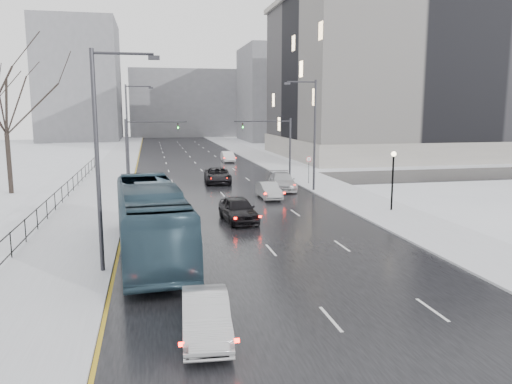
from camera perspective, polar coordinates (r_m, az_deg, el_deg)
road at (r=63.60m, az=-6.42°, el=2.69°), size 16.00×150.00×0.04m
cross_road at (r=51.77m, az=-5.11°, el=1.18°), size 130.00×10.00×0.04m
sidewalk_left at (r=63.45m, az=-15.90°, el=2.43°), size 5.00×150.00×0.16m
sidewalk_right at (r=65.44m, az=2.78°, el=2.98°), size 5.00×150.00×0.16m
park_strip at (r=64.81m, az=-24.31°, el=2.07°), size 14.00×150.00×0.12m
tree_park_e at (r=48.98m, az=-26.14°, el=-0.26°), size 9.45×9.45×13.50m
iron_fence at (r=34.22m, az=-23.41°, el=-2.33°), size 0.06×70.00×1.30m
streetlight_r_mid at (r=45.22m, az=6.45°, el=7.09°), size 2.95×0.25×10.00m
streetlight_l_near at (r=23.04m, az=-17.17°, el=4.52°), size 2.95×0.25×10.00m
streetlight_l_far at (r=54.94m, az=-14.26°, el=7.26°), size 2.95×0.25×10.00m
lamppost_r_mid at (r=37.32m, az=15.38°, el=2.20°), size 0.36×0.36×4.28m
mast_signal_right at (r=52.72m, az=2.80°, el=5.82°), size 6.10×0.33×6.50m
mast_signal_left at (r=50.99m, az=-13.41°, el=5.45°), size 6.10×0.33×6.50m
no_uturn_sign at (r=49.57m, az=6.06°, el=3.45°), size 0.60×0.06×2.70m
civic_building at (r=85.49m, az=17.11°, el=11.57°), size 41.00×31.00×24.80m
bldg_far_right at (r=122.76m, az=4.22°, el=11.08°), size 24.00×20.00×22.00m
bldg_far_left at (r=129.03m, az=-19.48°, el=11.83°), size 18.00×22.00×28.00m
bldg_far_center at (r=143.24m, az=-8.07°, el=9.98°), size 30.00×18.00×18.00m
sedan_left_near at (r=16.89m, az=-5.77°, el=-13.88°), size 1.76×4.41×1.43m
bus at (r=25.93m, az=-11.94°, el=-3.13°), size 3.98×13.35×3.67m
sedan_center_near at (r=33.15m, az=-2.04°, el=-1.99°), size 2.35×4.97×1.64m
sedan_right_near at (r=41.70m, az=1.47°, el=0.18°), size 1.54×4.17×1.36m
sedan_right_cross at (r=50.68m, az=-4.41°, el=1.91°), size 2.90×5.68×1.54m
sedan_right_far at (r=46.26m, az=3.01°, el=1.22°), size 2.85×5.65×1.58m
sedan_right_distant at (r=71.19m, az=-3.25°, el=4.06°), size 1.60×4.48×1.47m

